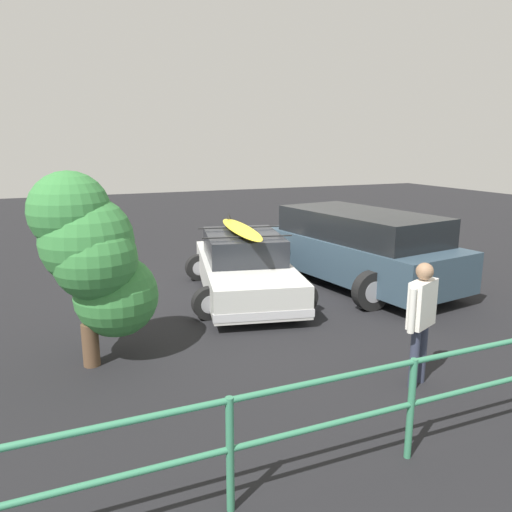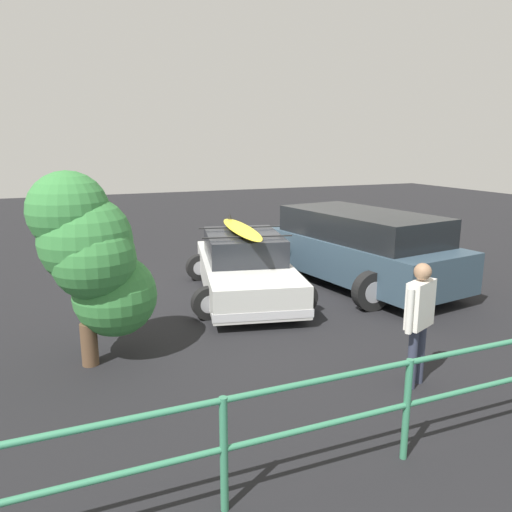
% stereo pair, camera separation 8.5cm
% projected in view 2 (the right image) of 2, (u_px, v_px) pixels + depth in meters
% --- Properties ---
extents(ground_plane, '(44.00, 44.00, 0.02)m').
position_uv_depth(ground_plane, '(264.00, 292.00, 10.58)').
color(ground_plane, black).
rests_on(ground_plane, ground).
extents(sedan_car, '(2.84, 4.54, 1.54)m').
position_uv_depth(sedan_car, '(244.00, 266.00, 10.23)').
color(sedan_car, silver).
rests_on(sedan_car, ground).
extents(suv_car, '(3.13, 5.00, 1.63)m').
position_uv_depth(suv_car, '(360.00, 247.00, 10.87)').
color(suv_car, '#334756').
rests_on(suv_car, ground).
extents(person_bystander, '(0.59, 0.36, 1.63)m').
position_uv_depth(person_bystander, '(419.00, 313.00, 6.27)').
color(person_bystander, '#33384C').
rests_on(person_bystander, ground).
extents(railing_fence, '(9.48, 0.08, 1.06)m').
position_uv_depth(railing_fence, '(481.00, 376.00, 5.18)').
color(railing_fence, '#387F5B').
rests_on(railing_fence, ground).
extents(bush_near_left, '(1.67, 1.52, 2.72)m').
position_uv_depth(bush_near_left, '(94.00, 256.00, 6.90)').
color(bush_near_left, brown).
rests_on(bush_near_left, ground).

